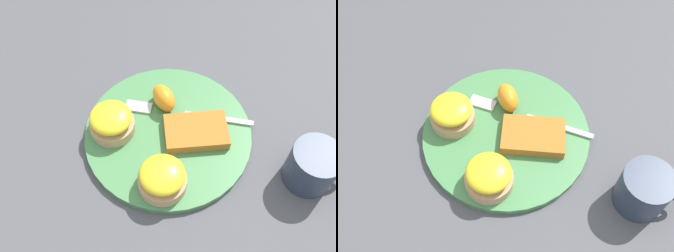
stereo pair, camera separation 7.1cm
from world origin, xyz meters
The scene contains 8 objects.
ground_plane centered at (0.00, 0.00, 0.00)m, with size 1.10×1.10×0.00m, color #4C4C51.
plate centered at (0.00, 0.00, 0.01)m, with size 0.31×0.31×0.01m, color #47844C.
sandwich_benedict_left centered at (-0.10, 0.01, 0.04)m, with size 0.08×0.08×0.05m.
sandwich_benedict_right centered at (-0.01, -0.11, 0.04)m, with size 0.08×0.08×0.05m.
hashbrown_patty centered at (0.05, -0.01, 0.02)m, with size 0.11×0.07×0.02m, color #B56924.
orange_wedge centered at (-0.01, 0.06, 0.04)m, with size 0.06×0.04×0.04m, color orange.
fork centered at (0.02, 0.04, 0.02)m, with size 0.24×0.06×0.00m.
cup centered at (0.24, -0.09, 0.04)m, with size 0.11×0.08×0.08m.
Camera 1 is at (-0.01, -0.39, 0.63)m, focal length 42.00 mm.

